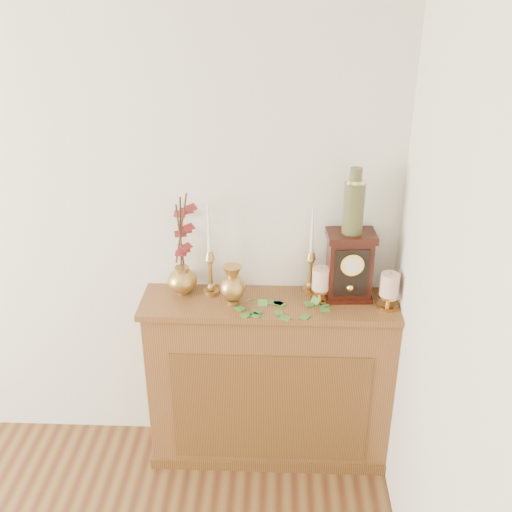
{
  "coord_description": "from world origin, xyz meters",
  "views": [
    {
      "loc": [
        1.43,
        -0.36,
        2.36
      ],
      "look_at": [
        1.33,
        2.05,
        1.19
      ],
      "focal_mm": 42.0,
      "sensor_mm": 36.0,
      "label": 1
    }
  ],
  "objects_px": {
    "ginger_jar": "(184,246)",
    "mantel_clock": "(349,266)",
    "ceramic_vase": "(354,204)",
    "bud_vase": "(232,285)",
    "candlestick_center": "(311,265)",
    "candlestick_left": "(210,266)"
  },
  "relations": [
    {
      "from": "ginger_jar",
      "to": "ceramic_vase",
      "type": "relative_size",
      "value": 1.73
    },
    {
      "from": "candlestick_center",
      "to": "ceramic_vase",
      "type": "distance_m",
      "value": 0.38
    },
    {
      "from": "bud_vase",
      "to": "mantel_clock",
      "type": "relative_size",
      "value": 0.59
    },
    {
      "from": "ginger_jar",
      "to": "ceramic_vase",
      "type": "height_order",
      "value": "ceramic_vase"
    },
    {
      "from": "bud_vase",
      "to": "mantel_clock",
      "type": "bearing_deg",
      "value": 8.92
    },
    {
      "from": "ceramic_vase",
      "to": "candlestick_center",
      "type": "bearing_deg",
      "value": 166.45
    },
    {
      "from": "mantel_clock",
      "to": "ceramic_vase",
      "type": "distance_m",
      "value": 0.31
    },
    {
      "from": "candlestick_left",
      "to": "mantel_clock",
      "type": "relative_size",
      "value": 1.38
    },
    {
      "from": "candlestick_center",
      "to": "bud_vase",
      "type": "xyz_separation_m",
      "value": [
        -0.37,
        -0.13,
        -0.04
      ]
    },
    {
      "from": "bud_vase",
      "to": "ceramic_vase",
      "type": "height_order",
      "value": "ceramic_vase"
    },
    {
      "from": "candlestick_center",
      "to": "bud_vase",
      "type": "distance_m",
      "value": 0.39
    },
    {
      "from": "ginger_jar",
      "to": "ceramic_vase",
      "type": "bearing_deg",
      "value": -2.89
    },
    {
      "from": "ginger_jar",
      "to": "mantel_clock",
      "type": "distance_m",
      "value": 0.78
    },
    {
      "from": "mantel_clock",
      "to": "ceramic_vase",
      "type": "xyz_separation_m",
      "value": [
        -0.0,
        0.0,
        0.31
      ]
    },
    {
      "from": "candlestick_left",
      "to": "bud_vase",
      "type": "bearing_deg",
      "value": -38.64
    },
    {
      "from": "ceramic_vase",
      "to": "bud_vase",
      "type": "bearing_deg",
      "value": -170.76
    },
    {
      "from": "bud_vase",
      "to": "ceramic_vase",
      "type": "xyz_separation_m",
      "value": [
        0.54,
        0.09,
        0.38
      ]
    },
    {
      "from": "ceramic_vase",
      "to": "candlestick_left",
      "type": "bearing_deg",
      "value": 179.87
    },
    {
      "from": "mantel_clock",
      "to": "ceramic_vase",
      "type": "height_order",
      "value": "ceramic_vase"
    },
    {
      "from": "candlestick_left",
      "to": "ginger_jar",
      "type": "xyz_separation_m",
      "value": [
        -0.12,
        0.04,
        0.09
      ]
    },
    {
      "from": "mantel_clock",
      "to": "ceramic_vase",
      "type": "bearing_deg",
      "value": 90.0
    },
    {
      "from": "candlestick_center",
      "to": "candlestick_left",
      "type": "bearing_deg",
      "value": -175.06
    }
  ]
}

